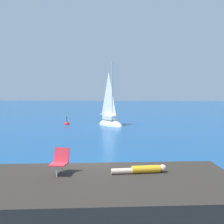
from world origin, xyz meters
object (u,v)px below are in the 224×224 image
person_sunbather (142,170)px  marker_buoy (67,124)px  beach_chair (60,160)px  sailboat_near (110,122)px

person_sunbather → marker_buoy: (-6.89, 19.32, -1.11)m
beach_chair → marker_buoy: bearing=-161.9°
person_sunbather → marker_buoy: bearing=-81.2°
beach_chair → marker_buoy: (-4.34, 19.54, -1.44)m
sailboat_near → marker_buoy: 4.75m
person_sunbather → sailboat_near: bearing=-94.1°
marker_buoy → beach_chair: bearing=-77.5°
beach_chair → marker_buoy: size_ratio=0.71×
sailboat_near → beach_chair: (-0.33, -18.81, 1.07)m
sailboat_near → person_sunbather: sailboat_near is taller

